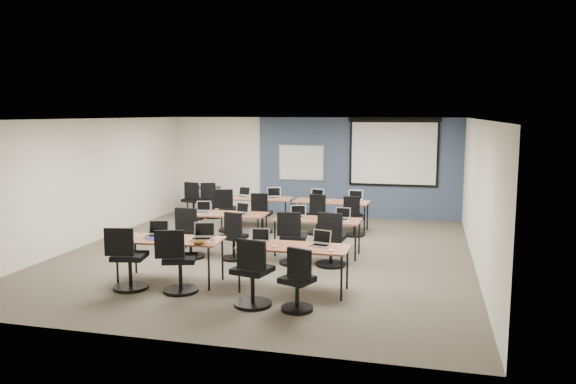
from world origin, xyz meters
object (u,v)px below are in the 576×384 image
(task_chair_4, at_px, (190,237))
(task_chair_2, at_px, (252,278))
(laptop_2, at_px, (259,239))
(spare_chair_a, at_px, (212,203))
(training_table_back_right, at_px, (331,203))
(task_chair_10, at_px, (317,218))
(projector_screen, at_px, (394,149))
(laptop_7, at_px, (342,217))
(training_table_front_right, at_px, (294,249))
(task_chair_0, at_px, (128,264))
(laptop_9, at_px, (273,195))
(training_table_mid_right, at_px, (317,221))
(laptop_4, at_px, (202,210))
(task_chair_3, at_px, (298,285))
(laptop_3, at_px, (321,242))
(task_chair_7, at_px, (331,244))
(task_chair_11, at_px, (354,220))
(laptop_10, at_px, (317,197))
(training_table_back_left, at_px, (257,200))
(task_chair_8, at_px, (228,214))
(laptop_1, at_px, (203,235))
(laptop_11, at_px, (355,198))
(utility_table, at_px, (203,190))
(laptop_6, at_px, (297,214))
(task_chair_6, at_px, (292,242))
(task_chair_9, at_px, (262,216))
(training_table_mid_left, at_px, (226,216))
(laptop_5, at_px, (241,211))
(laptop_0, at_px, (156,232))
(spare_chair_b, at_px, (193,204))
(task_chair_1, at_px, (178,266))
(task_chair_5, at_px, (234,240))
(training_table_front_left, at_px, (170,242))

(task_chair_4, bearing_deg, task_chair_2, -46.03)
(laptop_2, distance_m, spare_chair_a, 6.27)
(training_table_back_right, relative_size, task_chair_10, 1.86)
(projector_screen, relative_size, laptop_7, 7.95)
(training_table_front_right, xyz_separation_m, spare_chair_a, (-3.61, 5.55, -0.28))
(task_chair_0, height_order, laptop_9, task_chair_0)
(task_chair_2, xyz_separation_m, laptop_9, (-1.28, 5.69, 0.36))
(training_table_mid_right, distance_m, laptop_4, 2.52)
(task_chair_3, xyz_separation_m, task_chair_4, (-2.73, 2.39, 0.03))
(training_table_mid_right, relative_size, task_chair_4, 1.68)
(projector_screen, relative_size, laptop_3, 7.72)
(laptop_7, xyz_separation_m, task_chair_7, (-0.08, -0.86, -0.36))
(task_chair_11, bearing_deg, laptop_4, -166.21)
(laptop_10, bearing_deg, training_table_back_left, -162.55)
(task_chair_0, distance_m, laptop_2, 2.14)
(laptop_3, bearing_deg, laptop_7, 103.53)
(laptop_7, bearing_deg, task_chair_8, 156.76)
(training_table_mid_right, xyz_separation_m, spare_chair_a, (-3.54, 3.21, -0.28))
(laptop_1, xyz_separation_m, laptop_11, (1.95, 4.69, -0.00))
(laptop_4, height_order, utility_table, laptop_4)
(task_chair_3, bearing_deg, laptop_11, 110.63)
(laptop_6, distance_m, task_chair_6, 0.99)
(laptop_1, relative_size, task_chair_6, 0.35)
(laptop_11, xyz_separation_m, spare_chair_a, (-3.97, 0.74, -0.39))
(task_chair_3, bearing_deg, task_chair_9, 133.68)
(task_chair_4, bearing_deg, laptop_6, 29.13)
(training_table_mid_left, xyz_separation_m, laptop_5, (0.35, -0.01, 0.11))
(spare_chair_a, bearing_deg, laptop_5, -76.55)
(laptop_0, distance_m, laptop_2, 1.86)
(task_chair_3, xyz_separation_m, task_chair_9, (-2.04, 4.96, 0.01))
(laptop_0, height_order, task_chair_7, task_chair_7)
(training_table_mid_left, xyz_separation_m, laptop_0, (-0.38, -2.36, 0.11))
(task_chair_0, height_order, spare_chair_b, task_chair_0)
(task_chair_6, bearing_deg, laptop_5, 135.60)
(laptop_3, height_order, laptop_11, laptop_11)
(task_chair_3, height_order, laptop_9, laptop_9)
(task_chair_1, relative_size, laptop_11, 3.08)
(laptop_7, bearing_deg, task_chair_5, -151.10)
(task_chair_2, distance_m, task_chair_5, 2.68)
(spare_chair_b, bearing_deg, training_table_back_right, 4.71)
(training_table_front_left, bearing_deg, spare_chair_a, 100.91)
(projector_screen, relative_size, spare_chair_b, 2.36)
(task_chair_1, bearing_deg, task_chair_6, 39.71)
(laptop_5, bearing_deg, task_chair_1, -74.61)
(training_table_mid_right, height_order, laptop_7, laptop_7)
(training_table_front_left, height_order, spare_chair_a, spare_chair_a)
(task_chair_6, bearing_deg, laptop_0, -154.48)
(training_table_front_right, relative_size, task_chair_1, 1.68)
(laptop_7, relative_size, task_chair_7, 0.29)
(laptop_1, relative_size, task_chair_8, 0.34)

